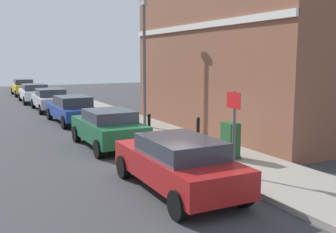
{
  "coord_description": "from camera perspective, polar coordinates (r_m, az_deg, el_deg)",
  "views": [
    {
      "loc": [
        -5.53,
        -10.54,
        3.3
      ],
      "look_at": [
        1.0,
        1.99,
        1.2
      ],
      "focal_mm": 41.62,
      "sensor_mm": 36.0,
      "label": 1
    }
  ],
  "objects": [
    {
      "name": "car_green",
      "position": [
        14.76,
        -8.7,
        -1.59
      ],
      "size": [
        1.91,
        4.04,
        1.42
      ],
      "rotation": [
        0.0,
        0.0,
        1.57
      ],
      "color": "#195933",
      "rests_on": "ground"
    },
    {
      "name": "street_sign",
      "position": [
        10.63,
        9.63,
        -0.54
      ],
      "size": [
        0.08,
        0.6,
        2.3
      ],
      "color": "#59595B",
      "rests_on": "sidewalk"
    },
    {
      "name": "car_silver",
      "position": [
        26.1,
        -16.82,
        2.46
      ],
      "size": [
        2.02,
        4.45,
        1.41
      ],
      "rotation": [
        0.0,
        0.0,
        1.55
      ],
      "color": "#B7B7BC",
      "rests_on": "ground"
    },
    {
      "name": "utility_cabinet",
      "position": [
        12.59,
        9.11,
        -3.66
      ],
      "size": [
        0.46,
        0.61,
        1.15
      ],
      "color": "#1E4C28",
      "rests_on": "sidewalk"
    },
    {
      "name": "car_white",
      "position": [
        31.35,
        -18.98,
        3.32
      ],
      "size": [
        2.05,
        4.35,
        1.41
      ],
      "rotation": [
        0.0,
        0.0,
        1.55
      ],
      "color": "silver",
      "rests_on": "ground"
    },
    {
      "name": "sidewalk",
      "position": [
        18.4,
        -3.42,
        -1.66
      ],
      "size": [
        2.7,
        30.0,
        0.15
      ],
      "primitive_type": "cube",
      "color": "gray",
      "rests_on": "ground"
    },
    {
      "name": "car_blue",
      "position": [
        20.71,
        -13.83,
        1.08
      ],
      "size": [
        1.94,
        4.37,
        1.4
      ],
      "rotation": [
        0.0,
        0.0,
        1.59
      ],
      "color": "navy",
      "rests_on": "ground"
    },
    {
      "name": "ground",
      "position": [
        12.35,
        0.17,
        -7.04
      ],
      "size": [
        80.0,
        80.0,
        0.0
      ],
      "primitive_type": "plane",
      "color": "#38383A"
    },
    {
      "name": "bollard_near_cabinet",
      "position": [
        14.34,
        4.42,
        -2.0
      ],
      "size": [
        0.14,
        0.14,
        1.04
      ],
      "color": "black",
      "rests_on": "sidewalk"
    },
    {
      "name": "corner_building",
      "position": [
        18.9,
        13.31,
        10.3
      ],
      "size": [
        7.23,
        11.58,
        7.96
      ],
      "color": "brown",
      "rests_on": "ground"
    },
    {
      "name": "car_red",
      "position": [
        9.76,
        1.41,
        -6.74
      ],
      "size": [
        1.91,
        4.35,
        1.39
      ],
      "rotation": [
        0.0,
        0.0,
        1.56
      ],
      "color": "maroon",
      "rests_on": "ground"
    },
    {
      "name": "car_yellow",
      "position": [
        37.71,
        -20.43,
        4.06
      ],
      "size": [
        1.86,
        4.51,
        1.47
      ],
      "rotation": [
        0.0,
        0.0,
        1.56
      ],
      "color": "gold",
      "rests_on": "ground"
    },
    {
      "name": "lamppost",
      "position": [
        17.94,
        -3.49,
        8.45
      ],
      "size": [
        0.2,
        0.44,
        5.72
      ],
      "color": "#59595B",
      "rests_on": "sidewalk"
    },
    {
      "name": "bollard_far_kerb",
      "position": [
        15.25,
        -2.78,
        -1.36
      ],
      "size": [
        0.14,
        0.14,
        1.04
      ],
      "color": "black",
      "rests_on": "sidewalk"
    }
  ]
}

